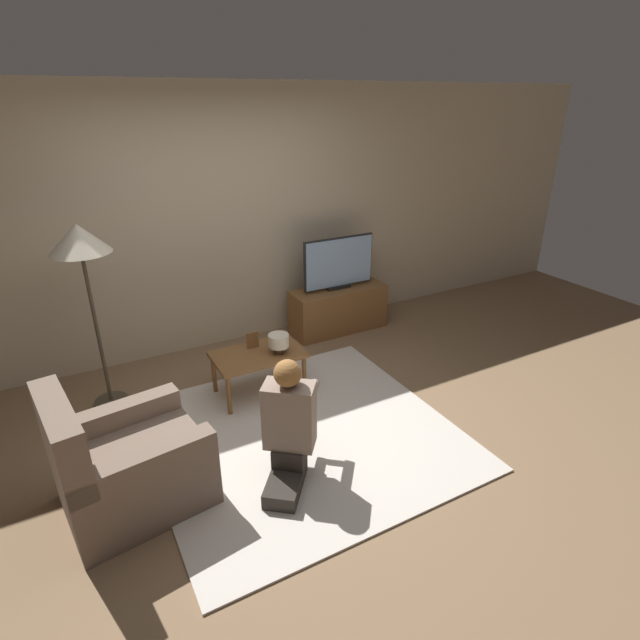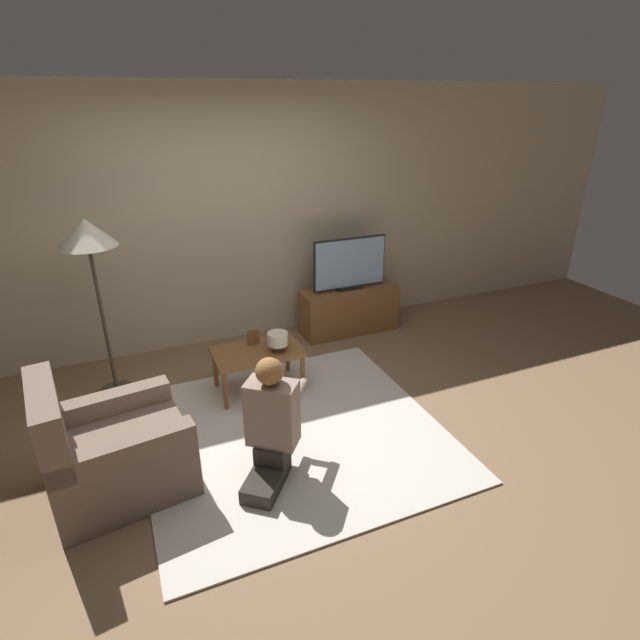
{
  "view_description": "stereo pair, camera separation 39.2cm",
  "coord_description": "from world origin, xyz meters",
  "px_view_note": "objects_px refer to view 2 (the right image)",
  "views": [
    {
      "loc": [
        -1.43,
        -2.9,
        2.46
      ],
      "look_at": [
        0.49,
        0.6,
        0.66
      ],
      "focal_mm": 28.0,
      "sensor_mm": 36.0,
      "label": 1
    },
    {
      "loc": [
        -1.08,
        -3.07,
        2.46
      ],
      "look_at": [
        0.49,
        0.6,
        0.66
      ],
      "focal_mm": 28.0,
      "sensor_mm": 36.0,
      "label": 2
    }
  ],
  "objects_px": {
    "coffee_table": "(258,355)",
    "armchair": "(113,455)",
    "floor_lamp": "(88,243)",
    "tv": "(350,264)",
    "table_lamp": "(278,340)",
    "person_kneeling": "(272,420)"
  },
  "relations": [
    {
      "from": "coffee_table",
      "to": "armchair",
      "type": "xyz_separation_m",
      "value": [
        -1.24,
        -0.84,
        -0.07
      ]
    },
    {
      "from": "floor_lamp",
      "to": "tv",
      "type": "bearing_deg",
      "value": 7.76
    },
    {
      "from": "tv",
      "to": "table_lamp",
      "type": "relative_size",
      "value": 4.67
    },
    {
      "from": "tv",
      "to": "table_lamp",
      "type": "xyz_separation_m",
      "value": [
        -1.14,
        -0.91,
        -0.28
      ]
    },
    {
      "from": "coffee_table",
      "to": "armchair",
      "type": "height_order",
      "value": "armchair"
    },
    {
      "from": "tv",
      "to": "armchair",
      "type": "height_order",
      "value": "tv"
    },
    {
      "from": "coffee_table",
      "to": "tv",
      "type": "bearing_deg",
      "value": 32.33
    },
    {
      "from": "armchair",
      "to": "person_kneeling",
      "type": "bearing_deg",
      "value": -112.54
    },
    {
      "from": "coffee_table",
      "to": "person_kneeling",
      "type": "height_order",
      "value": "person_kneeling"
    },
    {
      "from": "floor_lamp",
      "to": "person_kneeling",
      "type": "relative_size",
      "value": 1.74
    },
    {
      "from": "coffee_table",
      "to": "person_kneeling",
      "type": "xyz_separation_m",
      "value": [
        -0.22,
        -1.1,
        0.1
      ]
    },
    {
      "from": "tv",
      "to": "person_kneeling",
      "type": "bearing_deg",
      "value": -128.34
    },
    {
      "from": "coffee_table",
      "to": "floor_lamp",
      "type": "height_order",
      "value": "floor_lamp"
    },
    {
      "from": "floor_lamp",
      "to": "person_kneeling",
      "type": "xyz_separation_m",
      "value": [
        0.98,
        -1.59,
        -0.93
      ]
    },
    {
      "from": "tv",
      "to": "table_lamp",
      "type": "height_order",
      "value": "tv"
    },
    {
      "from": "floor_lamp",
      "to": "table_lamp",
      "type": "relative_size",
      "value": 8.81
    },
    {
      "from": "coffee_table",
      "to": "floor_lamp",
      "type": "bearing_deg",
      "value": 158.11
    },
    {
      "from": "coffee_table",
      "to": "armchair",
      "type": "relative_size",
      "value": 0.81
    },
    {
      "from": "person_kneeling",
      "to": "tv",
      "type": "bearing_deg",
      "value": -89.95
    },
    {
      "from": "tv",
      "to": "floor_lamp",
      "type": "bearing_deg",
      "value": -172.24
    },
    {
      "from": "person_kneeling",
      "to": "armchair",
      "type": "bearing_deg",
      "value": 23.78
    },
    {
      "from": "coffee_table",
      "to": "table_lamp",
      "type": "distance_m",
      "value": 0.24
    }
  ]
}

